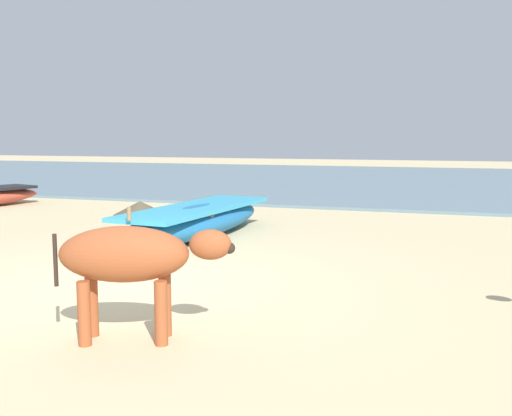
# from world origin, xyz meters

# --- Properties ---
(ground) EXTENTS (80.00, 80.00, 0.00)m
(ground) POSITION_xyz_m (0.00, 0.00, 0.00)
(ground) COLOR #CCB789
(sea_water) EXTENTS (60.00, 20.00, 0.08)m
(sea_water) POSITION_xyz_m (0.00, 17.94, 0.04)
(sea_water) COLOR slate
(sea_water) RESTS_ON ground
(fishing_boat_1) EXTENTS (1.49, 4.42, 0.76)m
(fishing_boat_1) POSITION_xyz_m (-0.64, 3.37, 0.30)
(fishing_boat_1) COLOR #1E669E
(fishing_boat_1) RESTS_ON ground
(cow_adult_rust) EXTENTS (1.52, 0.82, 1.01)m
(cow_adult_rust) POSITION_xyz_m (1.06, -1.63, 0.73)
(cow_adult_rust) COLOR #9E4C28
(cow_adult_rust) RESTS_ON ground
(debris_pile_0) EXTENTS (1.25, 1.25, 0.31)m
(debris_pile_0) POSITION_xyz_m (-3.14, 5.69, 0.15)
(debris_pile_0) COLOR brown
(debris_pile_0) RESTS_ON ground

